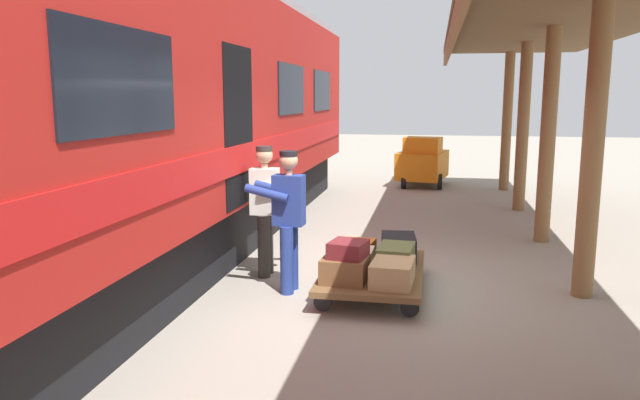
{
  "coord_description": "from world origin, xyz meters",
  "views": [
    {
      "loc": [
        -0.31,
        7.25,
        2.33
      ],
      "look_at": [
        0.95,
        0.56,
        1.15
      ],
      "focal_mm": 33.66,
      "sensor_mm": 36.0,
      "label": 1
    }
  ],
  "objects_px": {
    "luggage_cart": "(373,272)",
    "suitcase_tan_vintage": "(393,272)",
    "suitcase_brown_leather": "(345,269)",
    "suitcase_orange_carryall": "(357,249)",
    "porter_by_door": "(266,206)",
    "porter_in_overalls": "(287,216)",
    "baggage_tug": "(423,162)",
    "suitcase_maroon_trunk": "(348,249)",
    "suitcase_olive_duffel": "(396,258)",
    "train_car": "(129,117)",
    "suitcase_black_hardshell": "(398,247)",
    "suitcase_cream_canvas": "(352,259)"
  },
  "relations": [
    {
      "from": "suitcase_brown_leather",
      "to": "luggage_cart",
      "type": "bearing_deg",
      "value": -115.78
    },
    {
      "from": "suitcase_orange_carryall",
      "to": "porter_by_door",
      "type": "xyz_separation_m",
      "value": [
        1.17,
        0.16,
        0.55
      ]
    },
    {
      "from": "suitcase_olive_duffel",
      "to": "suitcase_tan_vintage",
      "type": "xyz_separation_m",
      "value": [
        0.0,
        0.55,
        -0.02
      ]
    },
    {
      "from": "suitcase_olive_duffel",
      "to": "porter_by_door",
      "type": "xyz_separation_m",
      "value": [
        1.7,
        -0.39,
        0.5
      ]
    },
    {
      "from": "suitcase_black_hardshell",
      "to": "suitcase_maroon_trunk",
      "type": "xyz_separation_m",
      "value": [
        0.5,
        1.08,
        0.22
      ]
    },
    {
      "from": "train_car",
      "to": "porter_by_door",
      "type": "bearing_deg",
      "value": -175.92
    },
    {
      "from": "suitcase_orange_carryall",
      "to": "suitcase_black_hardshell",
      "type": "xyz_separation_m",
      "value": [
        -0.53,
        0.0,
        0.05
      ]
    },
    {
      "from": "suitcase_orange_carryall",
      "to": "baggage_tug",
      "type": "height_order",
      "value": "baggage_tug"
    },
    {
      "from": "suitcase_maroon_trunk",
      "to": "porter_by_door",
      "type": "bearing_deg",
      "value": -37.4
    },
    {
      "from": "suitcase_brown_leather",
      "to": "porter_in_overalls",
      "type": "height_order",
      "value": "porter_in_overalls"
    },
    {
      "from": "suitcase_olive_duffel",
      "to": "baggage_tug",
      "type": "height_order",
      "value": "baggage_tug"
    },
    {
      "from": "porter_in_overalls",
      "to": "baggage_tug",
      "type": "distance_m",
      "value": 9.21
    },
    {
      "from": "luggage_cart",
      "to": "suitcase_olive_duffel",
      "type": "distance_m",
      "value": 0.33
    },
    {
      "from": "porter_in_overalls",
      "to": "suitcase_orange_carryall",
      "type": "bearing_deg",
      "value": -134.52
    },
    {
      "from": "train_car",
      "to": "suitcase_maroon_trunk",
      "type": "bearing_deg",
      "value": 165.25
    },
    {
      "from": "suitcase_tan_vintage",
      "to": "suitcase_black_hardshell",
      "type": "bearing_deg",
      "value": -90.0
    },
    {
      "from": "suitcase_cream_canvas",
      "to": "suitcase_maroon_trunk",
      "type": "xyz_separation_m",
      "value": [
        -0.03,
        0.53,
        0.26
      ]
    },
    {
      "from": "suitcase_black_hardshell",
      "to": "porter_by_door",
      "type": "height_order",
      "value": "porter_by_door"
    },
    {
      "from": "suitcase_brown_leather",
      "to": "train_car",
      "type": "bearing_deg",
      "value": -15.25
    },
    {
      "from": "suitcase_olive_duffel",
      "to": "porter_by_door",
      "type": "bearing_deg",
      "value": -12.81
    },
    {
      "from": "suitcase_brown_leather",
      "to": "porter_by_door",
      "type": "bearing_deg",
      "value": -38.73
    },
    {
      "from": "luggage_cart",
      "to": "suitcase_tan_vintage",
      "type": "relative_size",
      "value": 3.16
    },
    {
      "from": "train_car",
      "to": "suitcase_maroon_trunk",
      "type": "xyz_separation_m",
      "value": [
        -3.01,
        0.79,
        -1.42
      ]
    },
    {
      "from": "suitcase_olive_duffel",
      "to": "suitcase_tan_vintage",
      "type": "relative_size",
      "value": 0.91
    },
    {
      "from": "porter_in_overalls",
      "to": "suitcase_brown_leather",
      "type": "bearing_deg",
      "value": 155.3
    },
    {
      "from": "porter_in_overalls",
      "to": "suitcase_olive_duffel",
      "type": "bearing_deg",
      "value": -170.77
    },
    {
      "from": "porter_in_overalls",
      "to": "baggage_tug",
      "type": "bearing_deg",
      "value": -98.86
    },
    {
      "from": "suitcase_brown_leather",
      "to": "baggage_tug",
      "type": "distance_m",
      "value": 9.47
    },
    {
      "from": "train_car",
      "to": "suitcase_cream_canvas",
      "type": "distance_m",
      "value": 3.43
    },
    {
      "from": "suitcase_brown_leather",
      "to": "suitcase_orange_carryall",
      "type": "bearing_deg",
      "value": -90.0
    },
    {
      "from": "suitcase_cream_canvas",
      "to": "suitcase_olive_duffel",
      "type": "relative_size",
      "value": 1.08
    },
    {
      "from": "train_car",
      "to": "suitcase_black_hardshell",
      "type": "bearing_deg",
      "value": -175.23
    },
    {
      "from": "suitcase_black_hardshell",
      "to": "porter_in_overalls",
      "type": "distance_m",
      "value": 1.57
    },
    {
      "from": "suitcase_orange_carryall",
      "to": "suitcase_maroon_trunk",
      "type": "relative_size",
      "value": 1.24
    },
    {
      "from": "suitcase_brown_leather",
      "to": "suitcase_tan_vintage",
      "type": "bearing_deg",
      "value": 180.0
    },
    {
      "from": "suitcase_orange_carryall",
      "to": "luggage_cart",
      "type": "bearing_deg",
      "value": 115.78
    },
    {
      "from": "suitcase_maroon_trunk",
      "to": "suitcase_olive_duffel",
      "type": "bearing_deg",
      "value": -133.24
    },
    {
      "from": "suitcase_olive_duffel",
      "to": "suitcase_brown_leather",
      "type": "height_order",
      "value": "suitcase_olive_duffel"
    },
    {
      "from": "porter_by_door",
      "to": "suitcase_brown_leather",
      "type": "bearing_deg",
      "value": 141.27
    },
    {
      "from": "suitcase_tan_vintage",
      "to": "luggage_cart",
      "type": "bearing_deg",
      "value": -64.22
    },
    {
      "from": "suitcase_olive_duffel",
      "to": "porter_by_door",
      "type": "relative_size",
      "value": 0.34
    },
    {
      "from": "suitcase_maroon_trunk",
      "to": "porter_by_door",
      "type": "relative_size",
      "value": 0.24
    },
    {
      "from": "luggage_cart",
      "to": "suitcase_olive_duffel",
      "type": "bearing_deg",
      "value": -180.0
    },
    {
      "from": "suitcase_cream_canvas",
      "to": "suitcase_brown_leather",
      "type": "bearing_deg",
      "value": 90.0
    },
    {
      "from": "suitcase_black_hardshell",
      "to": "suitcase_cream_canvas",
      "type": "bearing_deg",
      "value": 45.99
    },
    {
      "from": "suitcase_olive_duffel",
      "to": "baggage_tug",
      "type": "bearing_deg",
      "value": -90.89
    },
    {
      "from": "baggage_tug",
      "to": "suitcase_olive_duffel",
      "type": "bearing_deg",
      "value": 89.11
    },
    {
      "from": "train_car",
      "to": "suitcase_tan_vintage",
      "type": "distance_m",
      "value": 3.96
    },
    {
      "from": "baggage_tug",
      "to": "luggage_cart",
      "type": "bearing_deg",
      "value": 87.39
    },
    {
      "from": "suitcase_olive_duffel",
      "to": "porter_in_overalls",
      "type": "relative_size",
      "value": 0.34
    }
  ]
}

